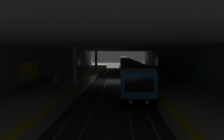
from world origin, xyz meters
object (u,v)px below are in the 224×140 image
at_px(person_walking_mid, 56,82).
at_px(pillar_near, 76,67).
at_px(pillar_far, 96,61).
at_px(bench_left_near, 182,80).
at_px(bench_right_near, 26,87).
at_px(trash_bin, 198,90).
at_px(bench_right_far, 87,66).
at_px(person_waiting_near, 153,70).
at_px(backpack_on_floor, 77,72).
at_px(metro_train, 126,65).
at_px(bench_right_mid, 45,80).
at_px(person_boarding, 157,75).
at_px(bench_left_mid, 155,69).
at_px(suitcase_rolling, 62,79).
at_px(person_standing_far, 87,66).

bearing_deg(person_walking_mid, pillar_near, -37.49).
height_order(pillar_far, bench_left_near, pillar_far).
bearing_deg(bench_right_near, trash_bin, -91.69).
bearing_deg(bench_right_far, bench_left_near, -144.40).
distance_m(person_waiting_near, trash_bin, 13.82).
bearing_deg(trash_bin, backpack_on_floor, 44.34).
distance_m(pillar_near, trash_bin, 12.74).
xyz_separation_m(metro_train, bench_right_mid, (-21.74, 10.73, -0.45)).
distance_m(bench_left_near, person_boarding, 3.21).
xyz_separation_m(person_waiting_near, person_walking_mid, (-12.41, 12.49, -0.01)).
bearing_deg(backpack_on_floor, bench_left_mid, -71.20).
xyz_separation_m(pillar_far, person_boarding, (-12.29, -10.02, -1.33)).
bearing_deg(bench_left_mid, bench_left_near, 180.00).
height_order(bench_left_near, person_walking_mid, person_walking_mid).
distance_m(bench_left_mid, suitcase_rolling, 21.50).
distance_m(bench_right_far, backpack_on_floor, 13.74).
distance_m(pillar_near, bench_left_mid, 22.04).
bearing_deg(metro_train, bench_left_mid, -128.43).
distance_m(bench_right_near, person_waiting_near, 20.13).
relative_size(pillar_near, backpack_on_floor, 11.38).
bearing_deg(person_walking_mid, bench_left_mid, -36.06).
bearing_deg(person_walking_mid, person_standing_far, 2.77).
height_order(person_walking_mid, person_boarding, person_boarding).
height_order(pillar_near, bench_left_mid, pillar_near).
bearing_deg(person_standing_far, pillar_far, -133.76).
height_order(bench_left_near, trash_bin, bench_left_near).
bearing_deg(bench_right_mid, pillar_far, -15.79).
distance_m(person_waiting_near, person_walking_mid, 17.61).
distance_m(pillar_near, metro_train, 23.78).
height_order(person_waiting_near, person_standing_far, person_standing_far).
xyz_separation_m(bench_left_near, bench_left_mid, (15.61, 0.00, 0.00)).
height_order(pillar_near, backpack_on_floor, pillar_near).
relative_size(person_waiting_near, suitcase_rolling, 1.73).
xyz_separation_m(pillar_near, bench_right_near, (-2.87, 4.18, -1.75)).
height_order(person_boarding, backpack_on_floor, person_boarding).
bearing_deg(person_waiting_near, pillar_far, 63.41).
bearing_deg(backpack_on_floor, metro_train, -42.84).
bearing_deg(pillar_far, suitcase_rolling, 167.59).
distance_m(bench_right_near, suitcase_rolling, 6.15).
relative_size(person_walking_mid, person_standing_far, 0.95).
distance_m(person_boarding, suitcase_rolling, 12.86).
xyz_separation_m(metro_train, person_waiting_near, (-12.42, -4.39, -0.13)).
bearing_deg(suitcase_rolling, person_waiting_near, -62.07).
height_order(pillar_far, bench_left_mid, pillar_far).
distance_m(person_standing_far, suitcase_rolling, 15.20).
xyz_separation_m(pillar_near, person_boarding, (3.59, -10.02, -1.33)).
height_order(bench_right_mid, person_waiting_near, person_waiting_near).
relative_size(bench_left_near, backpack_on_floor, 4.25).
height_order(pillar_near, person_boarding, pillar_near).
bearing_deg(trash_bin, suitcase_rolling, 66.61).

